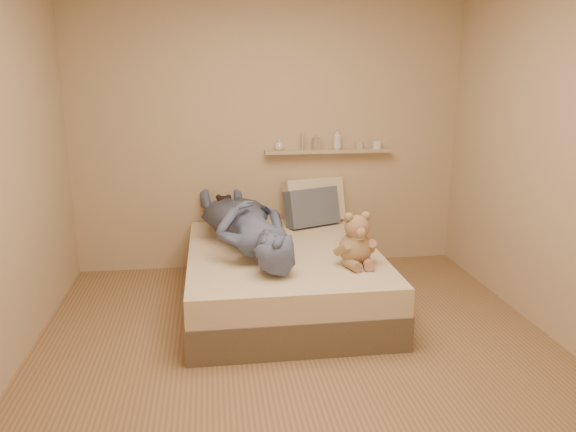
{
  "coord_description": "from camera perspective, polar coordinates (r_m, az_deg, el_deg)",
  "views": [
    {
      "loc": [
        -0.55,
        -3.27,
        1.83
      ],
      "look_at": [
        0.0,
        0.65,
        0.8
      ],
      "focal_mm": 35.0,
      "sensor_mm": 36.0,
      "label": 1
    }
  ],
  "objects": [
    {
      "name": "room",
      "position": [
        3.36,
        1.53,
        5.5
      ],
      "size": [
        3.8,
        3.8,
        3.8
      ],
      "color": "#8D6949",
      "rests_on": "ground"
    },
    {
      "name": "bed",
      "position": [
        4.53,
        -0.49,
        -6.18
      ],
      "size": [
        1.5,
        1.9,
        0.45
      ],
      "color": "brown",
      "rests_on": "floor"
    },
    {
      "name": "game_console",
      "position": [
        3.9,
        -1.61,
        -3.72
      ],
      "size": [
        0.18,
        0.1,
        0.06
      ],
      "color": "silver",
      "rests_on": "bed"
    },
    {
      "name": "teddy_bear",
      "position": [
        4.1,
        6.95,
        -2.77
      ],
      "size": [
        0.33,
        0.32,
        0.4
      ],
      "color": "tan",
      "rests_on": "bed"
    },
    {
      "name": "dark_plush",
      "position": [
        5.07,
        -6.5,
        0.26
      ],
      "size": [
        0.2,
        0.2,
        0.31
      ],
      "color": "black",
      "rests_on": "bed"
    },
    {
      "name": "pillow_cream",
      "position": [
        5.26,
        2.64,
        1.58
      ],
      "size": [
        0.59,
        0.38,
        0.43
      ],
      "primitive_type": "cube",
      "rotation": [
        -0.26,
        0.0,
        0.23
      ],
      "color": "beige",
      "rests_on": "bed"
    },
    {
      "name": "pillow_grey",
      "position": [
        5.12,
        2.44,
        0.89
      ],
      "size": [
        0.54,
        0.39,
        0.36
      ],
      "primitive_type": "cube",
      "rotation": [
        -0.23,
        0.0,
        0.38
      ],
      "color": "slate",
      "rests_on": "bed"
    },
    {
      "name": "person",
      "position": [
        4.49,
        -4.41,
        -0.68
      ],
      "size": [
        0.96,
        1.78,
        0.4
      ],
      "primitive_type": "imported",
      "rotation": [
        0.0,
        0.0,
        3.36
      ],
      "color": "#495573",
      "rests_on": "bed"
    },
    {
      "name": "wall_shelf",
      "position": [
        5.28,
        4.16,
        6.59
      ],
      "size": [
        1.2,
        0.12,
        0.03
      ],
      "primitive_type": "cube",
      "color": "tan",
      "rests_on": "wall_back"
    },
    {
      "name": "shelf_bottles",
      "position": [
        5.26,
        3.93,
        7.49
      ],
      "size": [
        1.02,
        0.1,
        0.2
      ],
      "color": "silver",
      "rests_on": "wall_shelf"
    }
  ]
}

